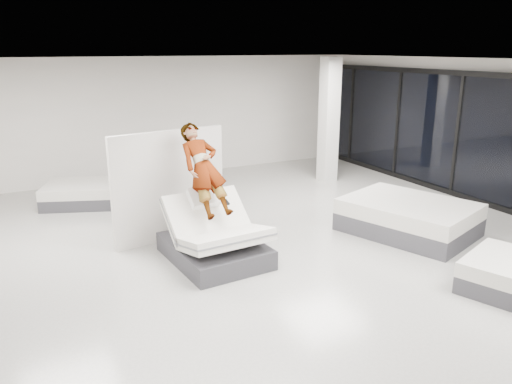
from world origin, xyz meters
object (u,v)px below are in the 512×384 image
flat_bed_left_far (86,193)px  column (329,120)px  hero_bed (215,240)px  person (205,186)px  divider_panel (170,186)px  remote (227,202)px  flat_bed_right_far (408,217)px

flat_bed_left_far → column: size_ratio=0.66×
hero_bed → person: (-0.02, 0.32, 0.84)m
divider_panel → hero_bed: bearing=-86.4°
person → flat_bed_left_far: (-1.39, 3.91, -0.96)m
hero_bed → divider_panel: divider_panel is taller
flat_bed_left_far → remote: bearing=-68.9°
hero_bed → remote: (0.22, -0.01, 0.63)m
remote → flat_bed_left_far: remote is taller
hero_bed → divider_panel: 1.49m
person → column: (4.67, 3.16, 0.40)m
flat_bed_left_far → column: 6.26m
flat_bed_right_far → flat_bed_left_far: (-5.19, 4.72, -0.07)m
person → divider_panel: bearing=103.1°
hero_bed → column: column is taller
divider_panel → flat_bed_left_far: (-1.09, 2.93, -0.77)m
remote → flat_bed_right_far: size_ratio=0.05×
remote → divider_panel: divider_panel is taller
person → flat_bed_right_far: 3.98m
divider_panel → column: 5.47m
hero_bed → remote: 0.67m
column → divider_panel: bearing=-156.3°
person → divider_panel: size_ratio=0.78×
divider_panel → column: column is taller
flat_bed_right_far → remote: bearing=172.4°
divider_panel → person: bearing=-83.3°
hero_bed → flat_bed_right_far: size_ratio=0.70×
column → remote: bearing=-141.7°
remote → flat_bed_right_far: 3.65m
remote → flat_bed_right_far: (3.55, -0.48, -0.67)m
remote → person: bearing=122.2°
person → remote: (0.24, -0.33, -0.21)m
hero_bed → flat_bed_left_far: bearing=108.5°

